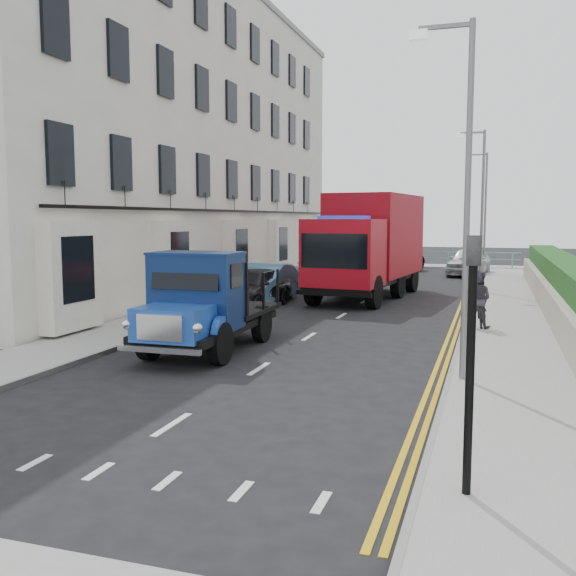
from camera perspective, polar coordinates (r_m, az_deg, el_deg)
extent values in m
plane|color=black|center=(16.00, -0.10, -5.62)|extent=(120.00, 120.00, 0.00)
cube|color=gray|center=(26.11, -4.91, -0.88)|extent=(2.40, 38.00, 0.12)
cube|color=gray|center=(24.13, 18.78, -1.78)|extent=(2.60, 38.00, 0.12)
cube|color=gray|center=(44.28, 11.49, 1.95)|extent=(30.00, 2.50, 0.12)
plane|color=slate|center=(75.13, 14.11, 3.56)|extent=(120.00, 120.00, 0.00)
cube|color=white|center=(31.58, -9.56, 12.92)|extent=(6.00, 30.00, 14.00)
cube|color=black|center=(30.05, -4.05, 6.83)|extent=(0.12, 28.00, 0.10)
cube|color=#B2AD9E|center=(24.13, 21.91, -0.72)|extent=(0.30, 28.00, 1.00)
cube|color=#194716|center=(24.15, 23.60, 0.17)|extent=(1.20, 28.00, 1.70)
cube|color=#59B2A5|center=(43.43, 11.41, 3.21)|extent=(13.00, 0.08, 0.06)
cube|color=#59B2A5|center=(43.45, 11.39, 2.65)|extent=(13.00, 0.06, 0.05)
cylinder|color=slate|center=(12.92, 15.64, 6.95)|extent=(0.12, 0.12, 7.00)
cube|color=slate|center=(13.44, 13.81, 21.66)|extent=(1.00, 0.08, 0.08)
cube|color=beige|center=(13.45, 11.52, 21.16)|extent=(0.35, 0.18, 0.18)
cylinder|color=slate|center=(28.91, 16.87, 6.40)|extent=(0.12, 0.12, 7.00)
cube|color=slate|center=(29.15, 16.08, 13.13)|extent=(1.00, 0.08, 0.08)
cube|color=beige|center=(29.15, 15.06, 12.92)|extent=(0.35, 0.18, 0.18)
cylinder|color=slate|center=(38.91, 17.13, 6.29)|extent=(0.12, 0.12, 7.00)
cube|color=slate|center=(39.08, 16.54, 11.30)|extent=(1.00, 0.08, 0.08)
cube|color=beige|center=(39.09, 15.79, 11.14)|extent=(0.35, 0.18, 0.18)
cylinder|color=black|center=(7.62, 15.86, -7.59)|extent=(0.10, 0.10, 3.00)
imported|color=black|center=(7.44, 16.11, 0.67)|extent=(0.16, 0.20, 1.00)
cylinder|color=black|center=(15.27, -12.22, -4.48)|extent=(0.28, 0.97, 0.97)
cylinder|color=black|center=(14.50, -6.05, -4.95)|extent=(0.28, 0.97, 0.97)
cylinder|color=black|center=(17.75, -7.78, -2.90)|extent=(0.28, 0.97, 0.97)
cylinder|color=black|center=(17.09, -2.35, -3.20)|extent=(0.28, 0.97, 0.97)
cube|color=black|center=(16.10, -7.01, -3.33)|extent=(1.99, 4.87, 0.18)
cube|color=#204DB1|center=(14.37, -10.05, -3.06)|extent=(1.58, 1.34, 0.73)
cube|color=silver|center=(13.78, -11.32, -3.49)|extent=(1.06, 0.10, 0.56)
cube|color=#0E224F|center=(15.33, -8.12, -0.28)|extent=(2.04, 1.24, 1.77)
cube|color=black|center=(17.16, -5.38, -1.93)|extent=(2.16, 2.86, 0.12)
cylinder|color=black|center=(24.18, 2.29, -0.10)|extent=(0.49, 1.26, 1.23)
cylinder|color=black|center=(23.42, 7.65, -0.36)|extent=(0.49, 1.26, 1.23)
cylinder|color=black|center=(27.42, 4.98, 0.63)|extent=(0.49, 1.26, 1.23)
cylinder|color=black|center=(26.75, 9.75, 0.42)|extent=(0.49, 1.26, 1.23)
cylinder|color=black|center=(29.75, 6.52, 1.05)|extent=(0.49, 1.26, 1.23)
cylinder|color=black|center=(29.13, 10.94, 0.87)|extent=(0.49, 1.26, 1.23)
cube|color=black|center=(26.50, 6.99, 0.90)|extent=(3.41, 8.07, 0.28)
cube|color=maroon|center=(23.65, 4.96, 3.14)|extent=(2.90, 2.41, 2.46)
cube|color=black|center=(22.68, 4.11, 3.30)|extent=(2.46, 0.36, 1.23)
cube|color=maroon|center=(27.58, 7.79, 4.71)|extent=(3.41, 6.09, 3.36)
imported|color=black|center=(23.60, -3.21, 0.06)|extent=(2.01, 4.48, 1.49)
imported|color=teal|center=(24.86, -2.10, 0.39)|extent=(1.60, 4.59, 1.51)
imported|color=#A0A2A5|center=(32.74, 2.83, 1.75)|extent=(2.66, 5.20, 1.44)
imported|color=black|center=(39.63, 8.98, 2.59)|extent=(4.50, 6.41, 1.62)
imported|color=silver|center=(38.21, 15.78, 2.29)|extent=(2.60, 4.98, 1.62)
imported|color=black|center=(19.22, 16.42, -1.11)|extent=(0.63, 0.46, 1.59)
imported|color=#39313C|center=(19.32, 16.51, -0.99)|extent=(0.92, 0.79, 1.64)
imported|color=#1B1C30|center=(24.39, -8.61, 1.01)|extent=(1.17, 1.10, 1.94)
imported|color=#3D322C|center=(26.00, -5.86, 1.19)|extent=(0.87, 0.57, 1.78)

